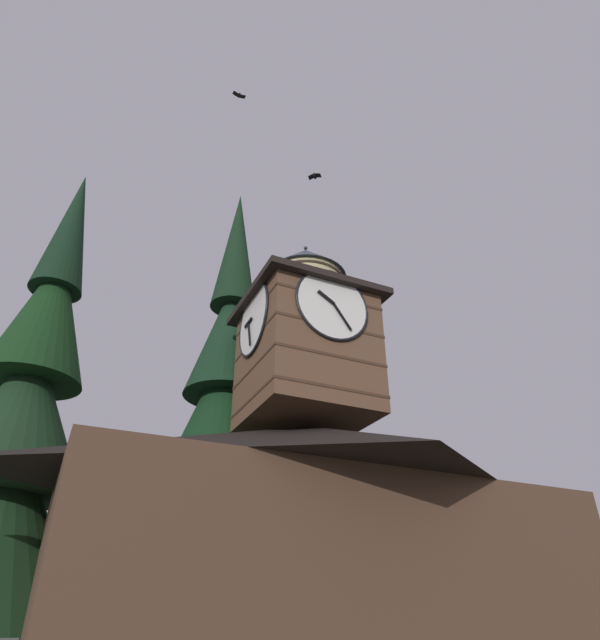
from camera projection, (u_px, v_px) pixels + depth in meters
name	position (u px, v px, depth m)	size (l,w,h in m)	color
building_main	(309.00, 542.00, 16.83)	(15.81, 9.62, 7.64)	#513727
clock_tower	(306.00, 338.00, 20.01)	(4.82, 4.82, 7.57)	brown
pine_tree_behind	(222.00, 450.00, 20.97)	(6.57, 6.57, 20.79)	#473323
pine_tree_aside	(15.00, 439.00, 19.29)	(6.99, 6.99, 20.29)	#473323
moon	(328.00, 484.00, 45.42)	(2.05, 2.05, 2.05)	silver
flying_bird_high	(239.00, 95.00, 18.62)	(0.46, 0.19, 0.11)	black
flying_bird_low	(315.00, 176.00, 21.12)	(0.51, 0.49, 0.17)	black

